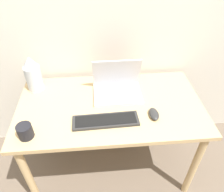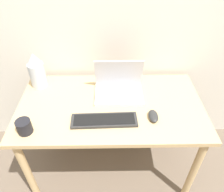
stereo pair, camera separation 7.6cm
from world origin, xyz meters
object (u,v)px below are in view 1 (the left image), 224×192
(laptop, at_px, (117,86))
(mug, at_px, (25,131))
(keyboard, at_px, (106,121))
(mouse, at_px, (154,114))
(vase, at_px, (33,74))

(laptop, bearing_deg, mug, -147.44)
(keyboard, relative_size, mouse, 3.72)
(mouse, bearing_deg, mug, -172.47)
(laptop, height_order, mouse, laptop)
(mug, bearing_deg, vase, 92.91)
(keyboard, xyz_separation_m, mug, (-0.47, -0.08, 0.03))
(laptop, xyz_separation_m, keyboard, (-0.10, -0.29, -0.04))
(laptop, bearing_deg, vase, 170.68)
(vase, bearing_deg, mouse, -23.99)
(keyboard, distance_m, mouse, 0.31)
(laptop, bearing_deg, mouse, -50.95)
(mouse, xyz_separation_m, mug, (-0.78, -0.10, 0.03))
(vase, height_order, mug, vase)
(mouse, xyz_separation_m, vase, (-0.80, 0.36, 0.11))
(laptop, distance_m, vase, 0.60)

